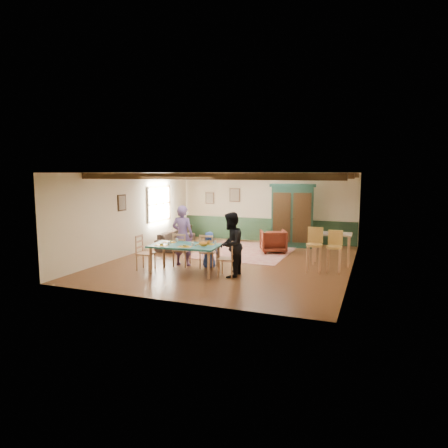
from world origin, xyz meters
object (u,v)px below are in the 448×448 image
(dining_table, at_px, (185,259))
(person_man, at_px, (183,235))
(bar_stool_right, at_px, (334,252))
(dining_chair_far_right, at_px, (208,251))
(dining_chair_end_left, at_px, (146,253))
(counter_table, at_px, (331,249))
(table_lamp, at_px, (185,219))
(end_table, at_px, (185,232))
(dining_chair_far_left, at_px, (182,249))
(person_child, at_px, (209,250))
(sofa, at_px, (176,240))
(cat, at_px, (203,243))
(bar_stool_left, at_px, (314,250))
(armoire, at_px, (292,215))
(armchair, at_px, (273,241))
(person_woman, at_px, (231,245))
(dining_chair_end_right, at_px, (227,258))

(dining_table, height_order, person_man, person_man)
(bar_stool_right, bearing_deg, dining_chair_far_right, -166.82)
(dining_chair_end_left, distance_m, counter_table, 5.38)
(dining_table, height_order, counter_table, counter_table)
(table_lamp, height_order, bar_stool_right, bar_stool_right)
(dining_chair_end_left, distance_m, end_table, 5.18)
(dining_chair_far_left, xyz_separation_m, table_lamp, (-2.01, 4.22, 0.36))
(person_child, relative_size, end_table, 1.78)
(dining_table, distance_m, dining_chair_end_left, 1.18)
(sofa, bearing_deg, table_lamp, 10.56)
(person_child, height_order, table_lamp, table_lamp)
(cat, xyz_separation_m, end_table, (-3.04, 4.98, -0.57))
(bar_stool_left, bearing_deg, dining_chair_far_left, -171.42)
(dining_chair_far_left, height_order, armoire, armoire)
(sofa, bearing_deg, armoire, -71.51)
(dining_chair_far_left, bearing_deg, armchair, -128.82)
(dining_chair_far_left, relative_size, person_child, 0.95)
(armoire, distance_m, bar_stool_left, 3.84)
(person_woman, bearing_deg, dining_chair_end_right, -90.00)
(bar_stool_left, bearing_deg, dining_chair_far_right, -169.87)
(cat, relative_size, armchair, 0.43)
(dining_chair_far_right, bearing_deg, cat, 100.37)
(cat, xyz_separation_m, table_lamp, (-3.04, 4.98, -0.02))
(counter_table, bearing_deg, armoire, 124.21)
(dining_chair_end_left, relative_size, person_child, 0.95)
(person_man, relative_size, armchair, 2.08)
(person_child, bearing_deg, end_table, -59.45)
(end_table, relative_size, bar_stool_right, 0.50)
(bar_stool_left, bearing_deg, bar_stool_right, 11.73)
(dining_chair_end_right, xyz_separation_m, armoire, (0.73, 4.82, 0.66))
(dining_chair_end_right, height_order, table_lamp, table_lamp)
(sofa, bearing_deg, end_table, 10.56)
(dining_chair_end_right, height_order, person_child, person_child)
(dining_table, relative_size, dining_chair_end_left, 1.89)
(table_lamp, bearing_deg, cat, -58.61)
(end_table, relative_size, counter_table, 0.51)
(dining_table, height_order, sofa, dining_table)
(person_man, height_order, person_woman, person_man)
(dining_chair_end_right, distance_m, cat, 0.73)
(person_woman, bearing_deg, sofa, -137.65)
(dining_table, height_order, armchair, armchair)
(dining_chair_end_left, distance_m, armchair, 4.57)
(dining_table, relative_size, cat, 5.00)
(dining_chair_far_right, distance_m, bar_stool_left, 2.94)
(dining_chair_far_right, distance_m, end_table, 5.03)
(dining_chair_far_right, height_order, bar_stool_left, bar_stool_left)
(person_man, bearing_deg, dining_chair_end_right, 152.70)
(person_woman, height_order, counter_table, person_woman)
(person_man, relative_size, cat, 4.79)
(cat, xyz_separation_m, armoire, (1.34, 4.96, 0.29))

